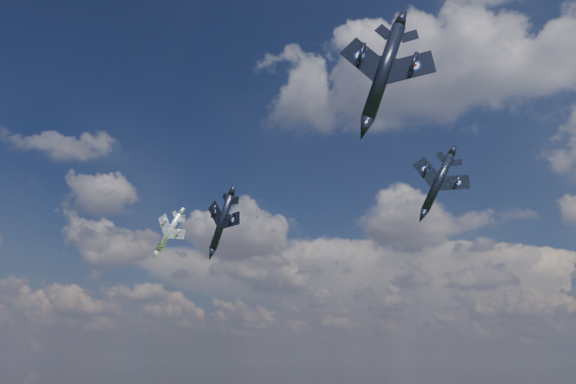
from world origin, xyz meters
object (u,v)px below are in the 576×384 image
at_px(jet_right_navy, 383,72).
at_px(jet_lead_navy, 222,222).
at_px(jet_high_navy, 438,182).
at_px(jet_left_silver, 169,233).

bearing_deg(jet_right_navy, jet_lead_navy, 131.45).
distance_m(jet_high_navy, jet_left_silver, 55.32).
xyz_separation_m(jet_right_navy, jet_left_silver, (-58.51, 44.69, -1.36)).
xyz_separation_m(jet_lead_navy, jet_left_silver, (-22.93, 16.19, 3.67)).
distance_m(jet_lead_navy, jet_high_navy, 38.41).
relative_size(jet_right_navy, jet_left_silver, 1.12).
xyz_separation_m(jet_right_navy, jet_high_navy, (-3.47, 47.94, 3.09)).
relative_size(jet_lead_navy, jet_right_navy, 0.92).
bearing_deg(jet_right_navy, jet_high_navy, 84.27).
height_order(jet_lead_navy, jet_left_silver, jet_left_silver).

